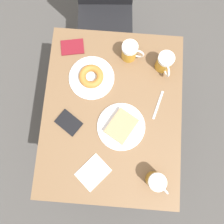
{
  "coord_description": "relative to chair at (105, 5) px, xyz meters",
  "views": [
    {
      "loc": [
        0.02,
        -0.2,
        1.91
      ],
      "look_at": [
        0.0,
        0.0,
        0.8
      ],
      "focal_mm": 35.0,
      "sensor_mm": 36.0,
      "label": 1
    }
  ],
  "objects": [
    {
      "name": "passport_far_edge",
      "position": [
        -0.14,
        -0.45,
        0.24
      ],
      "size": [
        0.14,
        0.11,
        0.01
      ],
      "rotation": [
        0.0,
        0.0,
        1.76
      ],
      "color": "maroon",
      "rests_on": "table"
    },
    {
      "name": "plate_with_cake",
      "position": [
        0.17,
        -0.87,
        0.25
      ],
      "size": [
        0.25,
        0.25,
        0.04
      ],
      "color": "silver",
      "rests_on": "table"
    },
    {
      "name": "plate_with_donut",
      "position": [
        -0.01,
        -0.62,
        0.25
      ],
      "size": [
        0.24,
        0.24,
        0.05
      ],
      "color": "silver",
      "rests_on": "table"
    },
    {
      "name": "table",
      "position": [
        0.11,
        -0.8,
        0.16
      ],
      "size": [
        0.73,
        0.93,
        0.78
      ],
      "color": "brown",
      "rests_on": "ground_plane"
    },
    {
      "name": "beer_mug_left",
      "position": [
        0.37,
        -0.52,
        0.29
      ],
      "size": [
        0.08,
        0.12,
        0.11
      ],
      "color": "#C68C23",
      "rests_on": "table"
    },
    {
      "name": "beer_mug_center",
      "position": [
        0.18,
        -0.47,
        0.29
      ],
      "size": [
        0.12,
        0.08,
        0.11
      ],
      "color": "#C68C23",
      "rests_on": "table"
    },
    {
      "name": "fork",
      "position": [
        0.35,
        -0.74,
        0.24
      ],
      "size": [
        0.06,
        0.16,
        0.0
      ],
      "rotation": [
        0.0,
        0.0,
        2.86
      ],
      "color": "silver",
      "rests_on": "table"
    },
    {
      "name": "beer_mug_right",
      "position": [
        0.35,
        -1.12,
        0.29
      ],
      "size": [
        0.11,
        0.1,
        0.11
      ],
      "color": "#C68C23",
      "rests_on": "table"
    },
    {
      "name": "passport_near_edge",
      "position": [
        -0.11,
        -0.87,
        0.24
      ],
      "size": [
        0.15,
        0.14,
        0.01
      ],
      "rotation": [
        0.0,
        0.0,
        4.11
      ],
      "color": "black",
      "rests_on": "table"
    },
    {
      "name": "napkin_folded",
      "position": [
        0.04,
        -1.11,
        0.24
      ],
      "size": [
        0.19,
        0.19,
        0.0
      ],
      "rotation": [
        0.0,
        0.0,
        0.85
      ],
      "color": "white",
      "rests_on": "table"
    },
    {
      "name": "chair",
      "position": [
        0.0,
        0.0,
        0.0
      ],
      "size": [
        0.43,
        0.43,
        0.91
      ],
      "rotation": [
        0.0,
        0.0,
        0.07
      ],
      "color": "black",
      "rests_on": "ground_plane"
    },
    {
      "name": "ground_plane",
      "position": [
        0.11,
        -0.8,
        -0.55
      ],
      "size": [
        8.0,
        8.0,
        0.0
      ],
      "primitive_type": "plane",
      "color": "#474442"
    }
  ]
}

